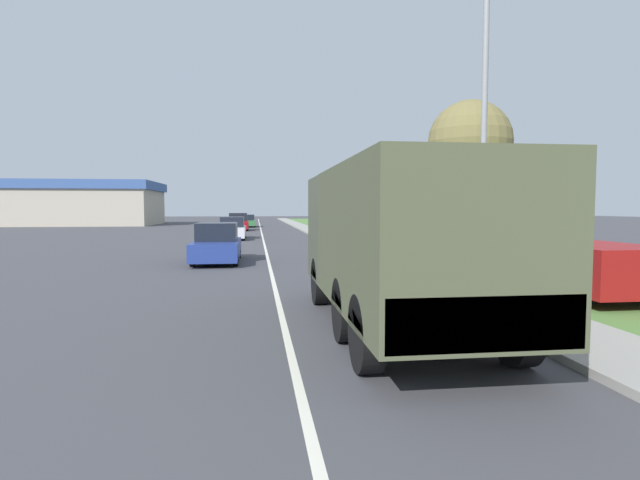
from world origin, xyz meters
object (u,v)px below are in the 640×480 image
car_nearest_ahead (217,244)px  car_fourth_ahead (247,221)px  military_truck (397,238)px  car_second_ahead (232,229)px  car_third_ahead (238,223)px  lamp_post (477,88)px  pickup_truck (557,255)px

car_nearest_ahead → car_fourth_ahead: size_ratio=0.96×
military_truck → car_second_ahead: size_ratio=1.44×
car_nearest_ahead → car_second_ahead: size_ratio=0.95×
car_fourth_ahead → car_nearest_ahead: bearing=-90.8°
car_third_ahead → car_fourth_ahead: bearing=85.7°
car_second_ahead → lamp_post: lamp_post is taller
pickup_truck → car_fourth_ahead: bearing=101.1°
military_truck → pickup_truck: military_truck is taller
car_fourth_ahead → lamp_post: (6.01, -44.88, 4.21)m
pickup_truck → lamp_post: lamp_post is taller
military_truck → car_nearest_ahead: (-3.90, 11.36, -0.90)m
military_truck → car_fourth_ahead: size_ratio=1.45×
military_truck → lamp_post: (2.64, 2.72, 3.24)m
car_nearest_ahead → car_third_ahead: bearing=90.3°
car_nearest_ahead → military_truck: bearing=-71.0°
car_second_ahead → pickup_truck: size_ratio=0.88×
lamp_post → military_truck: bearing=-134.1°
car_nearest_ahead → car_fourth_ahead: car_nearest_ahead is taller
car_third_ahead → pickup_truck: pickup_truck is taller
lamp_post → pickup_truck: bearing=17.6°
lamp_post → car_fourth_ahead: bearing=97.6°
military_truck → car_second_ahead: bearing=98.7°
car_fourth_ahead → lamp_post: 45.47m
lamp_post → car_third_ahead: bearing=100.5°
car_fourth_ahead → pickup_truck: pickup_truck is taller
car_second_ahead → lamp_post: (6.61, -23.08, 4.15)m
military_truck → lamp_post: lamp_post is taller
military_truck → lamp_post: bearing=45.9°
military_truck → pickup_truck: bearing=34.0°
military_truck → car_nearest_ahead: military_truck is taller
car_nearest_ahead → car_second_ahead: 14.44m
car_nearest_ahead → car_fourth_ahead: 36.24m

